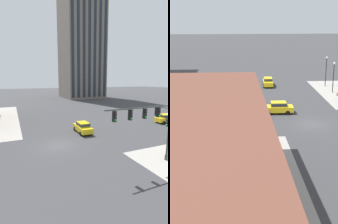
# 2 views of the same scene
# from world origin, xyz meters

# --- Properties ---
(ground_plane) EXTENTS (320.00, 320.00, 0.00)m
(ground_plane) POSITION_xyz_m (0.00, 0.00, 0.00)
(ground_plane) COLOR #38383A
(bollard_sphere_curb_c) EXTENTS (0.69, 0.69, 0.69)m
(bollard_sphere_curb_c) POSITION_xyz_m (14.12, -7.80, 0.34)
(bollard_sphere_curb_c) COLOR gray
(bollard_sphere_curb_c) RESTS_ON ground
(street_lamp_mid_sidewalk) EXTENTS (0.36, 0.36, 5.33)m
(street_lamp_mid_sidewalk) POSITION_xyz_m (16.35, -7.50, 3.35)
(street_lamp_mid_sidewalk) COLOR black
(street_lamp_mid_sidewalk) RESTS_ON ground
(street_lamp_corner_far) EXTENTS (0.36, 0.36, 5.61)m
(street_lamp_corner_far) POSITION_xyz_m (21.37, -7.56, 3.50)
(street_lamp_corner_far) COLOR black
(street_lamp_corner_far) RESTS_ON ground
(car_main_northbound_near) EXTENTS (4.49, 2.08, 1.68)m
(car_main_northbound_near) POSITION_xyz_m (21.92, 3.35, 0.92)
(car_main_northbound_near) COLOR gold
(car_main_northbound_near) RESTS_ON ground
(car_main_southbound_near) EXTENTS (1.94, 4.43, 1.68)m
(car_main_southbound_near) POSITION_xyz_m (4.80, 3.73, 0.92)
(car_main_southbound_near) COLOR gold
(car_main_southbound_near) RESTS_ON ground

